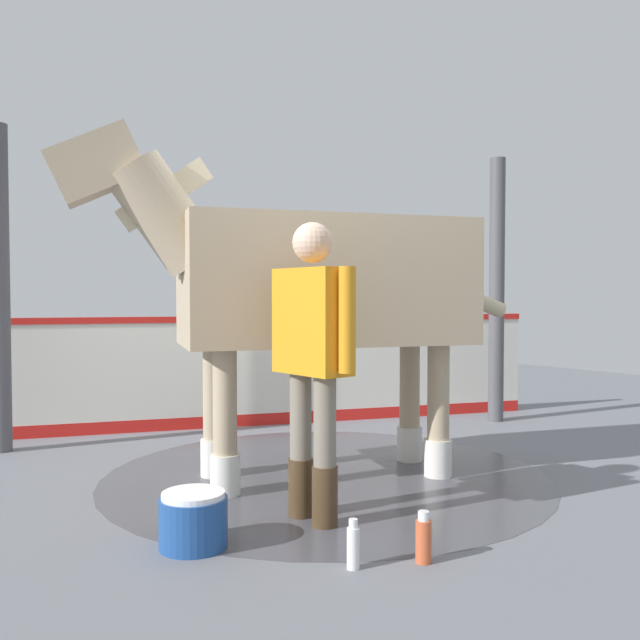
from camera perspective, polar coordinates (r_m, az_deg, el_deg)
name	(u,v)px	position (r m, az deg, el deg)	size (l,w,h in m)	color
ground_plane	(321,470)	(5.30, 0.10, -12.49)	(16.00, 16.00, 0.02)	slate
wet_patch	(326,476)	(5.09, 0.51, -12.95)	(3.25, 3.25, 0.00)	#4C4C54
barrier_wall	(264,374)	(6.98, -4.72, -4.58)	(2.22, 5.57, 1.12)	silver
roof_post_near	(0,289)	(6.32, -25.29, 2.38)	(0.16, 0.16, 2.76)	#4C4C51
roof_post_far	(497,290)	(7.36, 14.61, 2.43)	(0.16, 0.16, 2.76)	#4C4C51
horse	(311,285)	(4.89, -0.74, 2.95)	(1.61, 3.22, 2.45)	tan
handler	(312,348)	(3.94, -0.64, -2.37)	(0.70, 0.23, 1.74)	#47331E
wash_bucket	(193,520)	(3.77, -10.58, -16.18)	(0.36, 0.36, 0.29)	#1E478C
bottle_shampoo	(353,546)	(3.45, 2.80, -18.42)	(0.06, 0.06, 0.24)	white
bottle_spray	(424,539)	(3.56, 8.69, -17.72)	(0.08, 0.08, 0.26)	#CC5933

